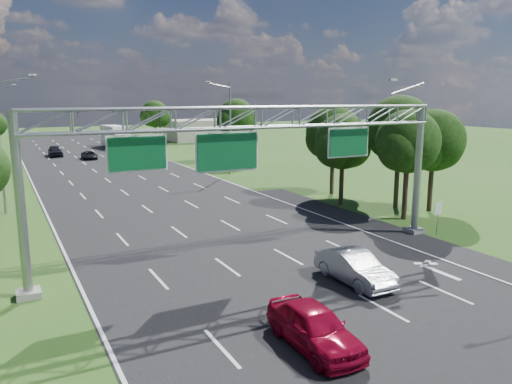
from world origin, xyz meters
TOP-DOWN VIEW (x-y plane):
  - ground at (0.00, 30.00)m, footprint 220.00×220.00m
  - road at (0.00, 30.00)m, footprint 18.00×180.00m
  - road_flare at (10.20, 14.00)m, footprint 3.00×30.00m
  - sign_gantry at (0.33, 12.00)m, footprint 23.50×1.00m
  - regulatory_sign at (12.40, 10.98)m, footprint 0.60×0.08m
  - traffic_signal at (7.48, 65.00)m, footprint 12.21×0.24m
  - streetlight_l_near at (-11.30, 30.00)m, footprint 2.97×0.22m
  - streetlight_r_mid at (11.30, 40.00)m, footprint 2.97×0.22m
  - tree_cluster_right at (14.80, 19.19)m, footprint 9.91×14.60m
  - tree_verge_rd at (16.08, 48.04)m, footprint 5.76×4.80m
  - tree_verge_re at (14.08, 78.04)m, footprint 5.76×4.80m
  - building_right at (24.00, 82.00)m, footprint 12.00×9.00m
  - red_coupe at (-2.50, 2.62)m, footprint 1.91×4.50m
  - silver_sedan at (2.61, 6.87)m, footprint 1.58×4.49m
  - car_queue_b at (-0.44, 60.72)m, footprint 1.96×4.02m
  - car_queue_c at (-4.22, 66.41)m, footprint 2.03×4.73m
  - car_queue_d at (3.66, 50.17)m, footprint 1.72×4.37m
  - box_truck at (6.32, 75.07)m, footprint 3.51×9.81m

SIDE VIEW (x-z plane):
  - ground at x=0.00m, z-range 0.00..0.00m
  - road at x=0.00m, z-range -0.01..0.01m
  - road_flare at x=10.20m, z-range -0.01..0.01m
  - car_queue_b at x=-0.44m, z-range 0.00..1.10m
  - car_queue_d at x=3.66m, z-range 0.00..1.42m
  - silver_sedan at x=2.61m, z-range 0.00..1.48m
  - red_coupe at x=-2.50m, z-range 0.00..1.52m
  - car_queue_c at x=-4.22m, z-range 0.00..1.59m
  - regulatory_sign at x=12.40m, z-range 0.46..2.56m
  - box_truck at x=6.32m, z-range -0.07..3.55m
  - building_right at x=24.00m, z-range 0.00..4.00m
  - traffic_signal at x=7.48m, z-range 1.67..8.67m
  - tree_verge_re at x=14.08m, z-range 1.28..9.12m
  - tree_cluster_right at x=14.80m, z-range 0.97..9.65m
  - streetlight_l_near at x=-11.30m, z-range 0.50..10.66m
  - streetlight_r_mid at x=11.30m, z-range 0.50..10.66m
  - tree_verge_rd at x=16.08m, z-range 1.49..9.77m
  - sign_gantry at x=0.33m, z-range 2.11..11.67m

